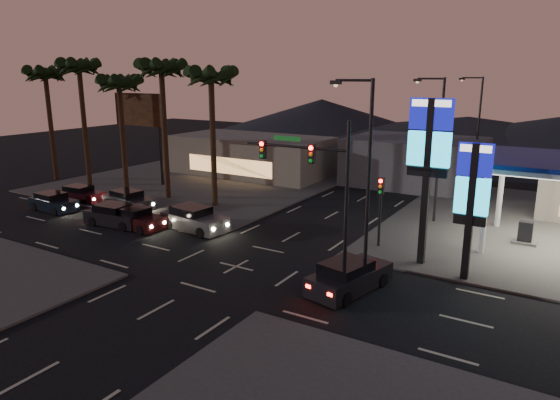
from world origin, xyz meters
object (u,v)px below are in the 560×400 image
Objects in this scene: pylon_sign_tall at (429,149)px; car_lane_a_mid at (135,219)px; car_lane_a_rear at (53,202)px; car_lane_b_mid at (129,200)px; car_lane_a_front at (116,216)px; traffic_signal_mast at (316,173)px; car_lane_b_rear at (81,194)px; car_lane_b_front at (194,219)px; pylon_sign_short at (472,191)px; suv_station at (349,277)px.

pylon_sign_tall is 2.05× the size of car_lane_a_mid.
car_lane_a_rear is at bearing -179.64° from car_lane_a_mid.
car_lane_b_mid reaches higher than car_lane_a_rear.
car_lane_a_front is at bearing -1.45° from car_lane_a_rear.
traffic_signal_mast is (-4.74, -3.51, -1.17)m from pylon_sign_tall.
pylon_sign_tall is 28.49m from car_lane_b_rear.
car_lane_a_front is 5.73m from car_lane_b_front.
car_lane_b_rear is (-30.40, 0.50, -4.04)m from pylon_sign_short.
car_lane_a_mid is at bearing 173.42° from suv_station.
pylon_sign_short is 30.67m from car_lane_b_rear.
car_lane_a_mid reaches higher than car_lane_a_rear.
pylon_sign_short is 23.22m from car_lane_a_front.
pylon_sign_short is 1.52× the size of car_lane_a_front.
car_lane_b_front reaches higher than car_lane_b_rear.
pylon_sign_tall is at bearing 36.52° from traffic_signal_mast.
car_lane_b_rear is (-27.90, -0.50, -5.77)m from pylon_sign_tall.
car_lane_a_rear is (-8.84, -0.06, -0.02)m from car_lane_a_mid.
pylon_sign_short reaches higher than car_lane_a_front.
suv_station is at bearing -5.24° from car_lane_a_front.
car_lane_a_mid is (1.68, 0.24, -0.03)m from car_lane_a_front.
traffic_signal_mast is at bearing -0.40° from car_lane_a_rear.
car_lane_b_front is (-17.36, -0.56, -3.92)m from pylon_sign_short.
car_lane_a_front is 7.17m from car_lane_a_rear.
car_lane_b_rear is at bearing 172.58° from traffic_signal_mast.
pylon_sign_tall is at bearing 10.07° from car_lane_a_mid.
suv_station reaches higher than car_lane_a_front.
car_lane_b_rear is (-7.66, 3.04, -0.06)m from car_lane_a_front.
traffic_signal_mast reaches higher than suv_station.
suv_station reaches higher than car_lane_b_mid.
car_lane_a_mid is at bearing 0.36° from car_lane_a_rear.
car_lane_b_front is at bearing -4.64° from car_lane_b_rear.
car_lane_a_mid is (-21.06, -2.30, -4.00)m from pylon_sign_short.
car_lane_a_mid is 1.03× the size of car_lane_a_rear.
pylon_sign_short is 7.69m from traffic_signal_mast.
traffic_signal_mast is 23.80m from car_lane_b_rear.
car_lane_a_front is 0.92× the size of car_lane_b_front.
car_lane_a_front is 18.30m from suv_station.
traffic_signal_mast is 1.75× the size of car_lane_b_mid.
suv_station is (-4.52, -4.21, -3.94)m from pylon_sign_short.
pylon_sign_short is (2.50, -1.00, -1.74)m from pylon_sign_tall.
car_lane_b_front is (3.71, 1.74, 0.08)m from car_lane_a_mid.
car_lane_b_front is (5.38, 1.98, 0.06)m from car_lane_a_front.
pylon_sign_tall reaches higher than suv_station.
car_lane_a_front is 1.01× the size of car_lane_b_mid.
car_lane_a_rear is 0.86× the size of suv_station.
pylon_sign_tall is 3.20m from pylon_sign_short.
car_lane_b_mid is at bearing 125.98° from car_lane_a_front.
car_lane_b_mid is 0.93× the size of suv_station.
car_lane_b_mid is (-25.29, 0.97, -3.99)m from pylon_sign_short.
car_lane_a_front reaches higher than car_lane_b_rear.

